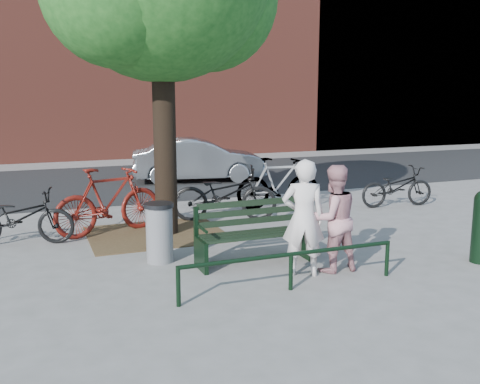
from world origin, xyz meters
name	(u,v)px	position (x,y,z in m)	size (l,w,h in m)	color
ground	(254,263)	(0.00, 0.00, 0.00)	(90.00, 90.00, 0.00)	gray
dirt_pit	(156,234)	(-1.00, 2.20, 0.01)	(2.40, 2.00, 0.02)	brown
road	(142,180)	(0.00, 8.50, 0.01)	(40.00, 7.00, 0.01)	black
townhouse_row	(104,1)	(0.17, 16.00, 6.25)	(45.00, 4.00, 14.00)	brown
park_bench	(253,231)	(0.00, 0.08, 0.48)	(1.74, 0.54, 0.97)	black
guard_railing	(291,260)	(0.00, -1.20, 0.40)	(3.06, 0.06, 0.51)	black
person_left	(303,218)	(0.42, -0.73, 0.82)	(0.60, 0.39, 1.64)	silver
person_right	(333,219)	(0.91, -0.72, 0.77)	(0.75, 0.58, 1.54)	#BE8289
litter_bin	(159,232)	(-1.30, 0.60, 0.46)	(0.44, 0.44, 0.91)	gray
bicycle_a	(19,217)	(-3.28, 2.40, 0.47)	(0.62, 1.79, 0.94)	black
bicycle_b	(109,201)	(-1.77, 2.55, 0.61)	(0.58, 2.04, 1.23)	#60140D
bicycle_c	(225,194)	(0.53, 2.76, 0.55)	(0.73, 2.08, 1.09)	black
bicycle_d	(279,183)	(2.03, 3.41, 0.58)	(0.54, 1.92, 1.15)	gray
bicycle_e	(397,187)	(4.62, 2.64, 0.46)	(0.61, 1.74, 0.91)	black
parked_car	(199,160)	(1.52, 7.73, 0.63)	(1.33, 3.80, 1.25)	gray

